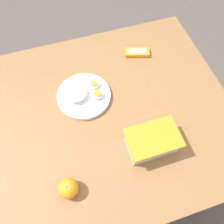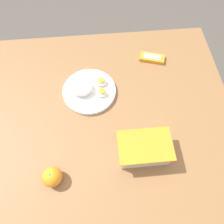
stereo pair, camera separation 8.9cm
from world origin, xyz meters
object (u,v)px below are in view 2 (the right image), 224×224
object	(u,v)px
food_container	(144,149)
candy_bar	(152,58)
rice_plate	(89,90)
orange_fruit	(52,177)

from	to	relation	value
food_container	candy_bar	xyz separation A→B (m)	(-0.12, -0.46, -0.03)
rice_plate	candy_bar	size ratio (longest dim) A/B	1.84
food_container	orange_fruit	bearing A→B (deg)	11.56
rice_plate	orange_fruit	bearing A→B (deg)	68.70
candy_bar	food_container	bearing A→B (deg)	75.63
orange_fruit	rice_plate	size ratio (longest dim) A/B	0.30
rice_plate	candy_bar	bearing A→B (deg)	-152.32
orange_fruit	food_container	bearing A→B (deg)	-168.44
orange_fruit	rice_plate	world-z (taller)	orange_fruit
rice_plate	food_container	bearing A→B (deg)	123.44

